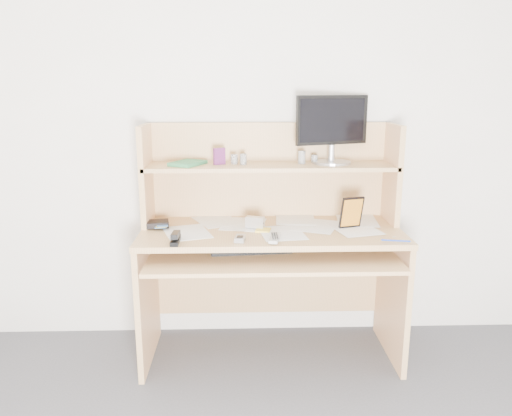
{
  "coord_description": "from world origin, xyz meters",
  "views": [
    {
      "loc": [
        -0.16,
        -1.11,
        1.5
      ],
      "look_at": [
        -0.08,
        1.43,
        0.88
      ],
      "focal_mm": 35.0,
      "sensor_mm": 36.0,
      "label": 1
    }
  ],
  "objects_px": {
    "desk": "(270,235)",
    "monitor": "(332,127)",
    "tv_remote": "(275,238)",
    "game_case": "(352,212)",
    "keyboard": "(251,248)"
  },
  "relations": [
    {
      "from": "keyboard",
      "to": "monitor",
      "type": "xyz_separation_m",
      "value": [
        0.46,
        0.25,
        0.62
      ]
    },
    {
      "from": "desk",
      "to": "tv_remote",
      "type": "height_order",
      "value": "desk"
    },
    {
      "from": "desk",
      "to": "tv_remote",
      "type": "relative_size",
      "value": 8.91
    },
    {
      "from": "desk",
      "to": "monitor",
      "type": "relative_size",
      "value": 3.36
    },
    {
      "from": "desk",
      "to": "monitor",
      "type": "distance_m",
      "value": 0.69
    },
    {
      "from": "tv_remote",
      "to": "game_case",
      "type": "xyz_separation_m",
      "value": [
        0.42,
        0.19,
        0.08
      ]
    },
    {
      "from": "desk",
      "to": "keyboard",
      "type": "bearing_deg",
      "value": -128.58
    },
    {
      "from": "desk",
      "to": "game_case",
      "type": "distance_m",
      "value": 0.46
    },
    {
      "from": "monitor",
      "to": "desk",
      "type": "bearing_deg",
      "value": 178.62
    },
    {
      "from": "desk",
      "to": "game_case",
      "type": "xyz_separation_m",
      "value": [
        0.43,
        -0.09,
        0.15
      ]
    },
    {
      "from": "game_case",
      "to": "tv_remote",
      "type": "bearing_deg",
      "value": -171.84
    },
    {
      "from": "desk",
      "to": "tv_remote",
      "type": "distance_m",
      "value": 0.29
    },
    {
      "from": "desk",
      "to": "monitor",
      "type": "bearing_deg",
      "value": 17.53
    },
    {
      "from": "tv_remote",
      "to": "game_case",
      "type": "height_order",
      "value": "game_case"
    },
    {
      "from": "game_case",
      "to": "keyboard",
      "type": "bearing_deg",
      "value": 168.88
    }
  ]
}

